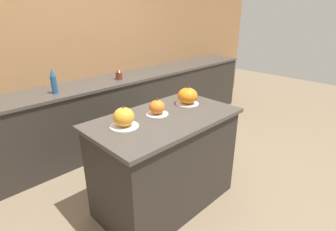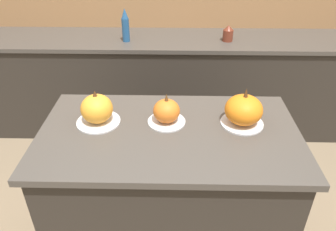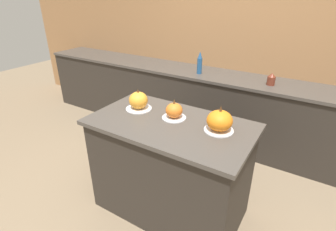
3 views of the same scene
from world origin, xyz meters
name	(u,v)px [view 3 (image 3 of 3)]	position (x,y,z in m)	size (l,w,h in m)	color
ground_plane	(170,207)	(0.00, 0.00, 0.00)	(12.00, 12.00, 0.00)	#847056
wall_back	(243,44)	(0.00, 1.77, 1.25)	(8.00, 0.06, 2.50)	#9E7047
kitchen_island	(170,168)	(0.00, 0.00, 0.46)	(1.34, 0.76, 0.92)	#2D2823
back_counter	(228,110)	(0.00, 1.44, 0.46)	(6.00, 0.60, 0.91)	#2D2823
pumpkin_cake_left	(138,101)	(-0.38, 0.07, 0.99)	(0.23, 0.23, 0.19)	silver
pumpkin_cake_center	(174,111)	(-0.02, 0.08, 0.98)	(0.20, 0.20, 0.17)	silver
pumpkin_cake_right	(220,121)	(0.38, 0.08, 1.00)	(0.23, 0.23, 0.21)	silver
bottle_tall	(200,63)	(-0.39, 1.35, 1.05)	(0.06, 0.06, 0.28)	#235184
bottle_short	(271,79)	(0.48, 1.38, 0.98)	(0.09, 0.09, 0.14)	maroon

